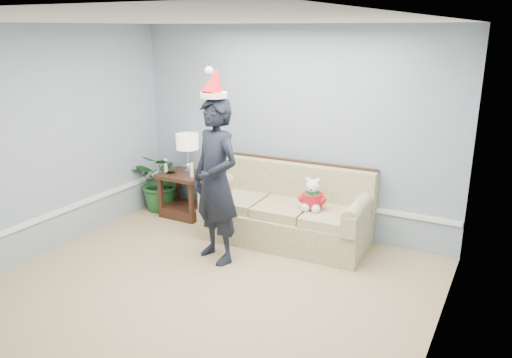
{
  "coord_description": "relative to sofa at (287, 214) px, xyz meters",
  "views": [
    {
      "loc": [
        2.7,
        -3.41,
        2.64
      ],
      "look_at": [
        0.0,
        1.55,
        0.93
      ],
      "focal_mm": 35.0,
      "sensor_mm": 36.0,
      "label": 1
    }
  ],
  "objects": [
    {
      "name": "room_shell",
      "position": [
        -0.18,
        -2.06,
        1.0
      ],
      "size": [
        4.54,
        5.04,
        2.74
      ],
      "color": "tan",
      "rests_on": "ground"
    },
    {
      "name": "candle_pair",
      "position": [
        -1.7,
        -0.02,
        0.39
      ],
      "size": [
        0.51,
        0.05,
        0.2
      ],
      "color": "silver",
      "rests_on": "side_table"
    },
    {
      "name": "side_table",
      "position": [
        -1.67,
        0.07,
        -0.1
      ],
      "size": [
        0.67,
        0.56,
        0.64
      ],
      "rotation": [
        0.0,
        0.0,
        -0.01
      ],
      "color": "#3E1F16",
      "rests_on": "room_shell"
    },
    {
      "name": "man",
      "position": [
        -0.48,
        -0.91,
        0.62
      ],
      "size": [
        0.82,
        0.68,
        1.93
      ],
      "primitive_type": "imported",
      "rotation": [
        0.0,
        0.0,
        -0.36
      ],
      "color": "black",
      "rests_on": "room_shell"
    },
    {
      "name": "sofa",
      "position": [
        0.0,
        0.0,
        0.0
      ],
      "size": [
        2.13,
        0.98,
        0.98
      ],
      "rotation": [
        0.0,
        0.0,
        0.04
      ],
      "color": "#515829",
      "rests_on": "room_shell"
    },
    {
      "name": "table_lamp",
      "position": [
        -1.64,
        0.14,
        0.73
      ],
      "size": [
        0.32,
        0.32,
        0.57
      ],
      "color": "silver",
      "rests_on": "side_table"
    },
    {
      "name": "wainscot_trim",
      "position": [
        -1.36,
        -0.88,
        0.1
      ],
      "size": [
        4.49,
        4.99,
        0.06
      ],
      "color": "white",
      "rests_on": "room_shell"
    },
    {
      "name": "houseplant",
      "position": [
        -2.12,
        0.11,
        0.1
      ],
      "size": [
        0.83,
        0.73,
        0.89
      ],
      "primitive_type": "imported",
      "rotation": [
        0.0,
        0.0,
        -0.04
      ],
      "color": "#1E5025",
      "rests_on": "room_shell"
    },
    {
      "name": "santa_hat",
      "position": [
        -0.48,
        -0.89,
        1.72
      ],
      "size": [
        0.35,
        0.39,
        0.35
      ],
      "rotation": [
        0.0,
        0.0,
        -0.22
      ],
      "color": "silver",
      "rests_on": "man"
    },
    {
      "name": "teddy_bear",
      "position": [
        0.38,
        -0.11,
        0.31
      ],
      "size": [
        0.3,
        0.31,
        0.41
      ],
      "rotation": [
        0.0,
        0.0,
        0.21
      ],
      "color": "silver",
      "rests_on": "sofa"
    }
  ]
}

